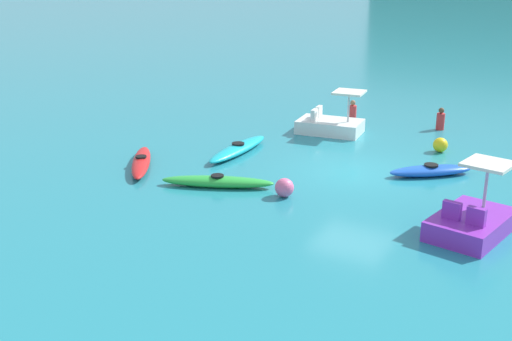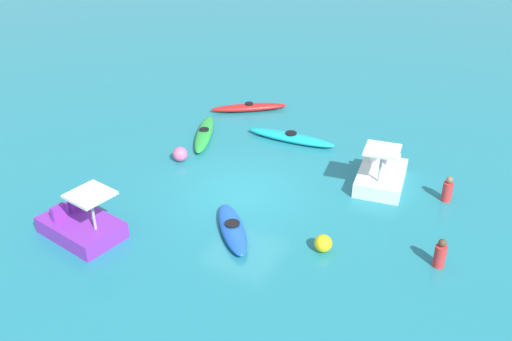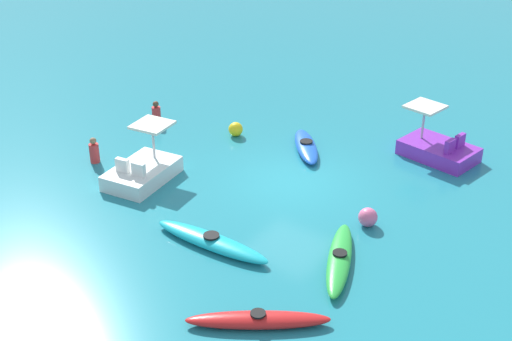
# 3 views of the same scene
# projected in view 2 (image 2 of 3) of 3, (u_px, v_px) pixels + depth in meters

# --- Properties ---
(ground_plane) EXTENTS (600.00, 600.00, 0.00)m
(ground_plane) POSITION_uv_depth(u_px,v_px,m) (244.00, 193.00, 18.32)
(ground_plane) COLOR teal
(kayak_blue) EXTENTS (2.48, 2.24, 0.37)m
(kayak_blue) POSITION_uv_depth(u_px,v_px,m) (232.00, 229.00, 16.25)
(kayak_blue) COLOR blue
(kayak_blue) RESTS_ON ground_plane
(kayak_cyan) EXTENTS (0.77, 3.61, 0.37)m
(kayak_cyan) POSITION_uv_depth(u_px,v_px,m) (291.00, 137.00, 21.63)
(kayak_cyan) COLOR #19B7C6
(kayak_cyan) RESTS_ON ground_plane
(kayak_red) EXTENTS (2.38, 3.03, 0.37)m
(kayak_red) POSITION_uv_depth(u_px,v_px,m) (249.00, 107.00, 24.26)
(kayak_red) COLOR red
(kayak_red) RESTS_ON ground_plane
(kayak_green) EXTENTS (3.31, 1.88, 0.37)m
(kayak_green) POSITION_uv_depth(u_px,v_px,m) (204.00, 134.00, 21.93)
(kayak_green) COLOR green
(kayak_green) RESTS_ON ground_plane
(pedal_boat_white) EXTENTS (2.59, 1.79, 1.68)m
(pedal_boat_white) POSITION_uv_depth(u_px,v_px,m) (381.00, 176.00, 18.63)
(pedal_boat_white) COLOR white
(pedal_boat_white) RESTS_ON ground_plane
(pedal_boat_purple) EXTENTS (1.91, 2.64, 1.68)m
(pedal_boat_purple) POSITION_uv_depth(u_px,v_px,m) (82.00, 225.00, 16.09)
(pedal_boat_purple) COLOR purple
(pedal_boat_purple) RESTS_ON ground_plane
(buoy_pink) EXTENTS (0.54, 0.54, 0.54)m
(buoy_pink) POSITION_uv_depth(u_px,v_px,m) (180.00, 154.00, 20.14)
(buoy_pink) COLOR pink
(buoy_pink) RESTS_ON ground_plane
(buoy_yellow) EXTENTS (0.51, 0.51, 0.51)m
(buoy_yellow) POSITION_uv_depth(u_px,v_px,m) (323.00, 243.00, 15.46)
(buoy_yellow) COLOR yellow
(buoy_yellow) RESTS_ON ground_plane
(person_near_shore) EXTENTS (0.45, 0.45, 0.88)m
(person_near_shore) POSITION_uv_depth(u_px,v_px,m) (440.00, 254.00, 14.82)
(person_near_shore) COLOR red
(person_near_shore) RESTS_ON ground_plane
(person_by_kayaks) EXTENTS (0.41, 0.41, 0.88)m
(person_by_kayaks) POSITION_uv_depth(u_px,v_px,m) (447.00, 190.00, 17.72)
(person_by_kayaks) COLOR red
(person_by_kayaks) RESTS_ON ground_plane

